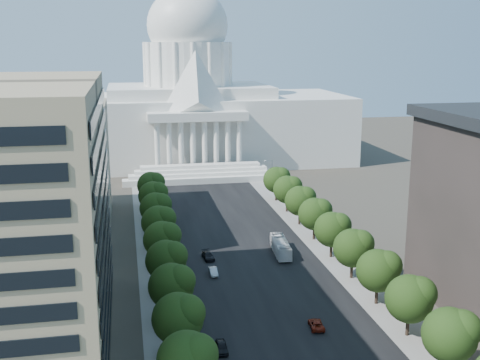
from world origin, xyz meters
TOP-DOWN VIEW (x-y plane):
  - road_asphalt at (0.00, 90.00)m, footprint 30.00×260.00m
  - sidewalk_left at (-19.00, 90.00)m, footprint 8.00×260.00m
  - sidewalk_right at (19.00, 90.00)m, footprint 8.00×260.00m
  - capitol at (0.00, 184.89)m, footprint 120.00×56.00m
  - office_block_left_far at (-48.00, 100.00)m, footprint 38.00×52.00m
  - tree_l_b at (-17.66, 23.81)m, footprint 7.79×7.60m
  - tree_l_c at (-17.66, 35.81)m, footprint 7.79×7.60m
  - tree_l_d at (-17.66, 47.81)m, footprint 7.79×7.60m
  - tree_l_e at (-17.66, 59.81)m, footprint 7.79×7.60m
  - tree_l_f at (-17.66, 71.81)m, footprint 7.79×7.60m
  - tree_l_g at (-17.66, 83.81)m, footprint 7.79×7.60m
  - tree_l_h at (-17.66, 95.81)m, footprint 7.79×7.60m
  - tree_l_i at (-17.66, 107.81)m, footprint 7.79×7.60m
  - tree_l_j at (-17.66, 119.81)m, footprint 7.79×7.60m
  - tree_r_b at (18.34, 23.81)m, footprint 7.79×7.60m
  - tree_r_c at (18.34, 35.81)m, footprint 7.79×7.60m
  - tree_r_d at (18.34, 47.81)m, footprint 7.79×7.60m
  - tree_r_e at (18.34, 59.81)m, footprint 7.79×7.60m
  - tree_r_f at (18.34, 71.81)m, footprint 7.79×7.60m
  - tree_r_g at (18.34, 83.81)m, footprint 7.79×7.60m
  - tree_r_h at (18.34, 95.81)m, footprint 7.79×7.60m
  - tree_r_i at (18.34, 107.81)m, footprint 7.79×7.60m
  - tree_r_j at (18.34, 119.81)m, footprint 7.79×7.60m
  - streetlight_b at (19.90, 35.00)m, footprint 2.61×0.44m
  - streetlight_c at (19.90, 60.00)m, footprint 2.61×0.44m
  - streetlight_d at (19.90, 85.00)m, footprint 2.61×0.44m
  - streetlight_e at (19.90, 110.00)m, footprint 2.61×0.44m
  - streetlight_f at (19.90, 135.00)m, footprint 2.61×0.44m
  - car_dark_a at (-11.58, 36.41)m, footprint 1.87×4.35m
  - car_silver at (-8.37, 66.60)m, footprint 1.52×4.28m
  - car_red at (4.66, 40.98)m, footprint 2.60×4.81m
  - car_dark_b at (-8.15, 75.57)m, footprint 2.54×5.19m
  - city_bus at (7.79, 75.67)m, footprint 3.85×12.47m

SIDE VIEW (x-z plane):
  - road_asphalt at x=0.00m, z-range -0.01..0.01m
  - sidewalk_left at x=-19.00m, z-range -0.01..0.01m
  - sidewalk_right at x=19.00m, z-range -0.01..0.01m
  - car_red at x=4.66m, z-range 0.00..1.28m
  - car_silver at x=-8.37m, z-range 0.00..1.41m
  - car_dark_b at x=-8.15m, z-range 0.00..1.45m
  - car_dark_a at x=-11.58m, z-range 0.00..1.46m
  - city_bus at x=7.79m, z-range 0.00..3.42m
  - streetlight_b at x=19.90m, z-range 1.32..10.32m
  - streetlight_c at x=19.90m, z-range 1.32..10.32m
  - streetlight_d at x=19.90m, z-range 1.32..10.32m
  - streetlight_e at x=19.90m, z-range 1.32..10.32m
  - streetlight_f at x=19.90m, z-range 1.32..10.32m
  - tree_l_b at x=-17.66m, z-range 1.47..11.44m
  - tree_l_c at x=-17.66m, z-range 1.47..11.44m
  - tree_l_d at x=-17.66m, z-range 1.47..11.44m
  - tree_l_e at x=-17.66m, z-range 1.47..11.44m
  - tree_l_f at x=-17.66m, z-range 1.47..11.44m
  - tree_l_g at x=-17.66m, z-range 1.47..11.44m
  - tree_l_h at x=-17.66m, z-range 1.47..11.44m
  - tree_l_i at x=-17.66m, z-range 1.47..11.44m
  - tree_l_j at x=-17.66m, z-range 1.47..11.44m
  - tree_r_b at x=18.34m, z-range 1.47..11.44m
  - tree_r_c at x=18.34m, z-range 1.47..11.44m
  - tree_r_d at x=18.34m, z-range 1.47..11.44m
  - tree_r_e at x=18.34m, z-range 1.47..11.44m
  - tree_r_f at x=18.34m, z-range 1.47..11.44m
  - tree_r_g at x=18.34m, z-range 1.47..11.44m
  - tree_r_h at x=18.34m, z-range 1.47..11.44m
  - tree_r_i at x=18.34m, z-range 1.47..11.44m
  - tree_r_j at x=18.34m, z-range 1.47..11.44m
  - office_block_left_far at x=-48.00m, z-range 0.00..30.00m
  - capitol at x=0.00m, z-range -16.49..56.51m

